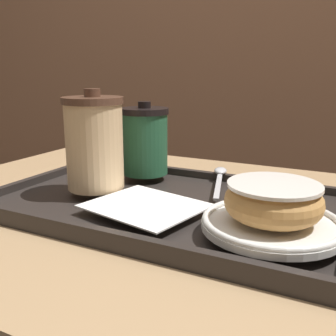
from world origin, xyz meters
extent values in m
cube|color=tan|center=(0.00, 0.00, 0.69)|extent=(0.83, 0.64, 0.03)
cube|color=#282321|center=(0.04, -0.02, 0.71)|extent=(0.51, 0.31, 0.01)
cube|color=#282321|center=(0.04, -0.16, 0.72)|extent=(0.51, 0.01, 0.01)
cube|color=#282321|center=(0.04, 0.13, 0.72)|extent=(0.51, 0.01, 0.01)
cube|color=#282321|center=(-0.21, -0.02, 0.72)|extent=(0.01, 0.31, 0.01)
cube|color=white|center=(0.04, -0.07, 0.73)|extent=(0.17, 0.15, 0.00)
cylinder|color=#E0B784|center=(-0.08, -0.03, 0.79)|extent=(0.09, 0.09, 0.13)
cylinder|color=brown|center=(-0.08, -0.03, 0.86)|extent=(0.09, 0.09, 0.01)
cylinder|color=brown|center=(-0.08, -0.03, 0.87)|extent=(0.02, 0.02, 0.01)
cylinder|color=#235638|center=(-0.05, 0.07, 0.78)|extent=(0.08, 0.08, 0.10)
cylinder|color=black|center=(-0.05, 0.07, 0.84)|extent=(0.08, 0.08, 0.01)
cylinder|color=black|center=(-0.05, 0.07, 0.85)|extent=(0.02, 0.02, 0.01)
cylinder|color=white|center=(0.20, -0.08, 0.73)|extent=(0.16, 0.16, 0.01)
torus|color=white|center=(0.20, -0.08, 0.74)|extent=(0.16, 0.16, 0.01)
torus|color=tan|center=(0.20, -0.08, 0.76)|extent=(0.11, 0.11, 0.04)
cylinder|color=white|center=(0.20, -0.08, 0.78)|extent=(0.11, 0.11, 0.00)
ellipsoid|color=silver|center=(0.07, 0.13, 0.74)|extent=(0.03, 0.04, 0.01)
cube|color=silver|center=(0.09, 0.05, 0.73)|extent=(0.05, 0.13, 0.00)
camera|label=1|loc=(0.29, -0.50, 0.91)|focal=42.00mm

